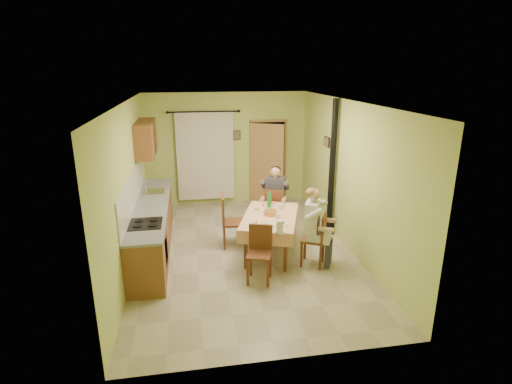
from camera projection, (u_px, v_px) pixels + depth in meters
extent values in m
cube|color=tan|center=(244.00, 251.00, 7.63)|extent=(4.00, 6.00, 0.01)
cube|color=#C1D36C|center=(227.00, 149.00, 10.03)|extent=(4.00, 0.04, 2.80)
cube|color=#C1D36C|center=(281.00, 254.00, 4.39)|extent=(4.00, 0.04, 2.80)
cube|color=#C1D36C|center=(129.00, 186.00, 6.89)|extent=(0.04, 6.00, 2.80)
cube|color=#C1D36C|center=(348.00, 176.00, 7.53)|extent=(0.04, 6.00, 2.80)
cube|color=white|center=(243.00, 102.00, 6.79)|extent=(4.00, 6.00, 0.04)
cube|color=brown|center=(153.00, 228.00, 7.60)|extent=(0.60, 3.60, 0.88)
cube|color=gray|center=(151.00, 205.00, 7.46)|extent=(0.64, 3.64, 0.04)
cube|color=white|center=(133.00, 189.00, 7.32)|extent=(0.02, 3.60, 0.66)
cube|color=silver|center=(154.00, 192.00, 8.21)|extent=(0.42, 0.42, 0.03)
cube|color=black|center=(146.00, 224.00, 6.52)|extent=(0.52, 0.56, 0.02)
cube|color=black|center=(166.00, 249.00, 6.71)|extent=(0.01, 0.55, 0.55)
cube|color=brown|center=(146.00, 138.00, 8.35)|extent=(0.35, 1.40, 0.70)
cylinder|color=black|center=(204.00, 112.00, 9.55)|extent=(1.70, 0.04, 0.04)
cube|color=silver|center=(205.00, 157.00, 9.90)|extent=(1.40, 0.06, 2.20)
cube|color=black|center=(268.00, 162.00, 10.30)|extent=(0.84, 0.03, 2.06)
cube|color=#B6834C|center=(251.00, 163.00, 10.21)|extent=(0.06, 0.06, 2.12)
cube|color=#B6834C|center=(285.00, 161.00, 10.36)|extent=(0.06, 0.06, 2.12)
cube|color=#B6834C|center=(268.00, 121.00, 9.97)|extent=(0.96, 0.06, 0.06)
cube|color=#B6834C|center=(268.00, 164.00, 10.10)|extent=(0.75, 0.40, 2.04)
cube|color=#E9A77A|center=(270.00, 216.00, 7.35)|extent=(1.39, 1.79, 0.04)
cube|color=#E9A77A|center=(265.00, 239.00, 6.64)|extent=(0.90, 0.31, 0.22)
cube|color=#E9A77A|center=(275.00, 208.00, 8.12)|extent=(0.90, 0.31, 0.22)
cube|color=#E9A77A|center=(245.00, 221.00, 7.45)|extent=(0.51, 1.50, 0.22)
cube|color=#E9A77A|center=(296.00, 223.00, 7.31)|extent=(0.51, 1.50, 0.22)
cylinder|color=white|center=(273.00, 204.00, 7.94)|extent=(0.25, 0.25, 0.02)
ellipsoid|color=#CC7233|center=(273.00, 203.00, 7.93)|extent=(0.12, 0.12, 0.05)
cylinder|color=white|center=(267.00, 228.00, 6.75)|extent=(0.25, 0.25, 0.02)
ellipsoid|color=#CC7233|center=(267.00, 227.00, 6.75)|extent=(0.12, 0.12, 0.05)
cylinder|color=white|center=(282.00, 223.00, 6.94)|extent=(0.25, 0.25, 0.02)
ellipsoid|color=#CC7233|center=(282.00, 222.00, 6.94)|extent=(0.12, 0.12, 0.05)
cylinder|color=white|center=(257.00, 210.00, 7.58)|extent=(0.25, 0.25, 0.02)
ellipsoid|color=#CC7233|center=(257.00, 209.00, 7.57)|extent=(0.12, 0.12, 0.05)
cylinder|color=gold|center=(271.00, 212.00, 7.38)|extent=(0.26, 0.26, 0.08)
cylinder|color=white|center=(266.00, 226.00, 6.82)|extent=(0.28, 0.28, 0.02)
cube|color=tan|center=(270.00, 225.00, 6.80)|extent=(0.04, 0.06, 0.03)
cube|color=tan|center=(266.00, 226.00, 6.78)|extent=(0.06, 0.04, 0.03)
cube|color=tan|center=(269.00, 225.00, 6.80)|extent=(0.07, 0.05, 0.03)
cube|color=tan|center=(265.00, 224.00, 6.86)|extent=(0.07, 0.07, 0.03)
cube|color=tan|center=(266.00, 226.00, 6.77)|extent=(0.07, 0.07, 0.03)
cylinder|color=silver|center=(277.00, 216.00, 7.17)|extent=(0.07, 0.07, 0.10)
cylinder|color=silver|center=(281.00, 208.00, 7.61)|extent=(0.07, 0.07, 0.10)
cylinder|color=white|center=(280.00, 227.00, 6.52)|extent=(0.11, 0.11, 0.22)
cylinder|color=silver|center=(280.00, 225.00, 6.51)|extent=(0.02, 0.02, 0.30)
cube|color=brown|center=(275.00, 210.00, 8.47)|extent=(0.53, 0.53, 0.04)
cube|color=brown|center=(274.00, 201.00, 8.22)|extent=(0.40, 0.18, 0.47)
cube|color=brown|center=(259.00, 255.00, 6.43)|extent=(0.48, 0.48, 0.04)
cube|color=brown|center=(261.00, 237.00, 6.52)|extent=(0.38, 0.16, 0.44)
cube|color=brown|center=(313.00, 239.00, 7.00)|extent=(0.52, 0.52, 0.04)
cube|color=brown|center=(324.00, 228.00, 6.88)|extent=(0.21, 0.37, 0.45)
cube|color=brown|center=(234.00, 222.00, 7.77)|extent=(0.49, 0.49, 0.04)
cube|color=brown|center=(223.00, 209.00, 7.67)|extent=(0.07, 0.46, 0.52)
cube|color=#38333D|center=(274.00, 208.00, 8.35)|extent=(0.48, 0.50, 0.16)
cube|color=#38333D|center=(275.00, 190.00, 8.37)|extent=(0.45, 0.35, 0.54)
sphere|color=tan|center=(275.00, 172.00, 8.24)|extent=(0.21, 0.21, 0.21)
ellipsoid|color=black|center=(276.00, 170.00, 8.27)|extent=(0.21, 0.21, 0.16)
cube|color=beige|center=(319.00, 236.00, 6.95)|extent=(0.52, 0.50, 0.16)
cube|color=beige|center=(312.00, 216.00, 6.88)|extent=(0.38, 0.46, 0.54)
sphere|color=tan|center=(314.00, 195.00, 6.76)|extent=(0.21, 0.21, 0.21)
ellipsoid|color=olive|center=(312.00, 192.00, 6.76)|extent=(0.21, 0.21, 0.16)
cylinder|color=black|center=(332.00, 169.00, 8.08)|extent=(0.12, 0.12, 2.80)
cylinder|color=black|center=(329.00, 226.00, 8.45)|extent=(0.24, 0.24, 0.30)
cube|color=black|center=(237.00, 135.00, 9.94)|extent=(0.19, 0.03, 0.23)
cube|color=brown|center=(327.00, 142.00, 8.52)|extent=(0.03, 0.31, 0.21)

